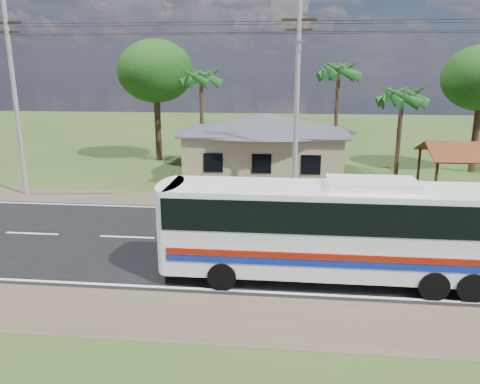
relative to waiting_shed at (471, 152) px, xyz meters
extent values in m
plane|color=#2A4518|center=(-13.00, -8.50, -2.73)|extent=(120.00, 120.00, 0.00)
cube|color=black|center=(-13.00, -8.50, -2.72)|extent=(120.00, 10.00, 0.02)
cube|color=brown|center=(-13.00, -2.00, -2.72)|extent=(120.00, 3.00, 0.01)
cube|color=brown|center=(-13.00, -15.00, -2.72)|extent=(120.00, 3.00, 0.01)
cube|color=silver|center=(-13.00, -3.80, -2.70)|extent=(120.00, 0.15, 0.01)
cube|color=silver|center=(-13.00, -13.20, -2.70)|extent=(120.00, 0.15, 0.01)
cube|color=silver|center=(-13.00, -8.50, -2.70)|extent=(120.00, 0.15, 0.01)
cube|color=tan|center=(-12.00, 4.50, -1.13)|extent=(10.00, 8.00, 3.20)
cube|color=#4C4F54|center=(-12.00, 4.50, 0.52)|extent=(10.60, 8.60, 0.10)
pyramid|color=#4C4F54|center=(-12.00, 4.50, 1.67)|extent=(12.40, 10.00, 1.20)
cube|color=black|center=(-15.00, 0.48, -1.03)|extent=(1.20, 0.08, 1.20)
cube|color=black|center=(-12.00, 0.48, -1.03)|extent=(1.20, 0.08, 1.20)
cube|color=black|center=(-9.00, 0.48, -1.03)|extent=(1.20, 0.08, 1.20)
cylinder|color=#382614|center=(-2.30, -1.80, -1.43)|extent=(0.16, 0.16, 2.60)
cylinder|color=#382614|center=(-2.30, 1.80, -1.43)|extent=(0.16, 0.16, 2.60)
cube|color=brown|center=(0.00, -1.10, 0.17)|extent=(5.20, 2.28, 0.90)
cube|color=brown|center=(0.00, 1.10, 0.17)|extent=(5.20, 2.28, 0.90)
cube|color=#382614|center=(0.00, 0.00, 0.52)|extent=(5.20, 0.12, 0.12)
cube|color=#9E9E99|center=(-1.00, -2.90, -2.28)|extent=(7.00, 0.30, 0.90)
cylinder|color=#9E9E99|center=(-26.00, -2.00, 2.77)|extent=(0.26, 0.26, 11.00)
cube|color=#382614|center=(-26.00, -2.00, 7.07)|extent=(1.80, 0.12, 0.12)
cube|color=#382614|center=(-26.00, -2.00, 6.57)|extent=(1.40, 0.10, 0.10)
cylinder|color=#9E9E99|center=(-10.00, -2.00, 2.77)|extent=(0.26, 0.26, 11.00)
cube|color=#382614|center=(-10.00, -2.00, 7.07)|extent=(1.80, 0.12, 0.12)
cube|color=#382614|center=(-10.00, -2.00, 6.57)|extent=(1.40, 0.10, 0.10)
cylinder|color=gray|center=(-10.00, -3.00, 5.87)|extent=(0.08, 2.00, 0.08)
cube|color=gray|center=(-10.00, -4.00, 5.87)|extent=(0.50, 0.18, 0.12)
cylinder|color=black|center=(-18.00, -2.00, 6.87)|extent=(16.00, 0.02, 0.02)
cylinder|color=black|center=(-2.50, -2.00, 6.87)|extent=(15.00, 0.02, 0.02)
cylinder|color=#47301E|center=(-3.50, 2.50, 0.27)|extent=(0.28, 0.28, 6.00)
cylinder|color=#47301E|center=(-7.00, 7.00, 1.02)|extent=(0.28, 0.28, 7.50)
cylinder|color=#47301E|center=(-17.00, 7.50, 0.77)|extent=(0.28, 0.28, 7.00)
cylinder|color=#47301E|center=(-21.00, 9.50, 0.25)|extent=(0.50, 0.50, 5.95)
ellipsoid|color=#143B10|center=(-21.00, 9.50, 4.42)|extent=(6.00, 6.00, 4.92)
cylinder|color=#47301E|center=(3.00, 7.50, 0.07)|extent=(0.50, 0.50, 5.60)
cube|color=white|center=(-8.52, -11.93, -0.78)|extent=(11.98, 2.53, 2.99)
cube|color=black|center=(-8.52, -11.93, -0.03)|extent=(12.03, 2.59, 1.10)
cube|color=black|center=(-14.50, -11.95, -0.38)|extent=(0.13, 2.30, 1.80)
cube|color=#971609|center=(-8.51, -13.20, -1.33)|extent=(11.77, 0.07, 0.22)
cube|color=#0D2294|center=(-8.51, -13.20, -1.58)|extent=(11.77, 0.07, 0.22)
cube|color=white|center=(-7.52, -11.93, 0.86)|extent=(3.00, 1.60, 0.30)
cylinder|color=black|center=(-12.50, -13.09, -2.23)|extent=(1.00, 0.35, 1.00)
cylinder|color=black|center=(-12.51, -10.80, -2.23)|extent=(1.00, 0.35, 1.00)
cylinder|color=black|center=(-5.52, -13.07, -2.23)|extent=(1.00, 0.35, 1.00)
cylinder|color=black|center=(-5.53, -10.78, -2.23)|extent=(1.00, 0.35, 1.00)
cylinder|color=black|center=(-4.32, -13.07, -2.23)|extent=(1.00, 0.35, 1.00)
cylinder|color=black|center=(-4.33, -10.77, -2.23)|extent=(1.00, 0.35, 1.00)
imported|color=black|center=(-3.85, -2.27, -2.30)|extent=(1.72, 1.02, 0.85)
camera|label=1|loc=(-10.34, -27.66, 4.66)|focal=35.00mm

